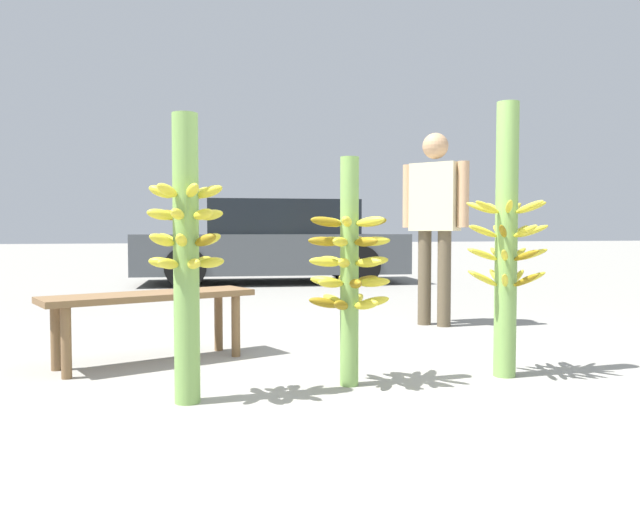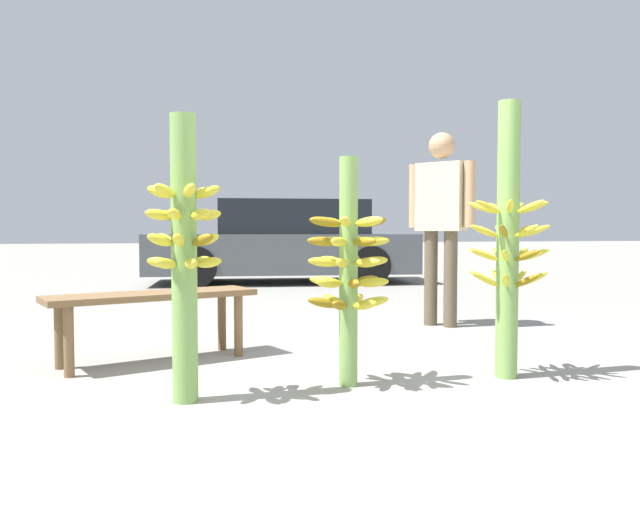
{
  "view_description": "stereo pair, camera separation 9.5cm",
  "coord_description": "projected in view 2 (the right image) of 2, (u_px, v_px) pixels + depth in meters",
  "views": [
    {
      "loc": [
        -1.08,
        -2.9,
        0.87
      ],
      "look_at": [
        -0.12,
        0.62,
        0.69
      ],
      "focal_mm": 35.0,
      "sensor_mm": 36.0,
      "label": 1
    },
    {
      "loc": [
        -0.99,
        -2.92,
        0.87
      ],
      "look_at": [
        -0.12,
        0.62,
        0.69
      ],
      "focal_mm": 35.0,
      "sensor_mm": 36.0,
      "label": 2
    }
  ],
  "objects": [
    {
      "name": "parked_car",
      "position": [
        284.0,
        243.0,
        10.34
      ],
      "size": [
        4.48,
        2.2,
        1.35
      ],
      "rotation": [
        0.0,
        0.0,
        1.46
      ],
      "color": "#4C5156",
      "rests_on": "ground_plane"
    },
    {
      "name": "vendor_person",
      "position": [
        441.0,
        211.0,
        5.6
      ],
      "size": [
        0.49,
        0.56,
        1.74
      ],
      "rotation": [
        0.0,
        0.0,
        -0.88
      ],
      "color": "brown",
      "rests_on": "ground_plane"
    },
    {
      "name": "ground_plane",
      "position": [
        373.0,
        404.0,
        3.11
      ],
      "size": [
        80.0,
        80.0,
        0.0
      ],
      "primitive_type": "plane",
      "color": "gray"
    },
    {
      "name": "banana_stalk_left",
      "position": [
        184.0,
        251.0,
        3.12
      ],
      "size": [
        0.39,
        0.39,
        1.44
      ],
      "color": "#7AA851",
      "rests_on": "ground_plane"
    },
    {
      "name": "market_bench",
      "position": [
        153.0,
        304.0,
        4.08
      ],
      "size": [
        1.4,
        0.81,
        0.46
      ],
      "rotation": [
        0.0,
        0.0,
        0.35
      ],
      "color": "brown",
      "rests_on": "ground_plane"
    },
    {
      "name": "banana_stalk_center",
      "position": [
        348.0,
        267.0,
        3.45
      ],
      "size": [
        0.47,
        0.47,
        1.27
      ],
      "color": "#7AA851",
      "rests_on": "ground_plane"
    },
    {
      "name": "banana_stalk_right",
      "position": [
        508.0,
        241.0,
        3.64
      ],
      "size": [
        0.48,
        0.48,
        1.61
      ],
      "color": "#7AA851",
      "rests_on": "ground_plane"
    }
  ]
}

